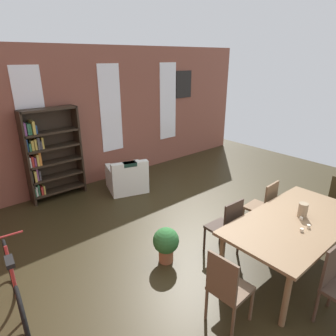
# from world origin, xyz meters

# --- Properties ---
(ground_plane) EXTENTS (9.83, 9.83, 0.00)m
(ground_plane) POSITION_xyz_m (0.00, 0.00, 0.00)
(ground_plane) COLOR #302815
(back_wall_brick) EXTENTS (8.56, 0.12, 3.09)m
(back_wall_brick) POSITION_xyz_m (0.00, 3.74, 1.54)
(back_wall_brick) COLOR brown
(back_wall_brick) RESTS_ON ground
(window_pane_0) EXTENTS (0.55, 0.02, 2.01)m
(window_pane_0) POSITION_xyz_m (-1.76, 3.67, 1.70)
(window_pane_0) COLOR white
(window_pane_1) EXTENTS (0.55, 0.02, 2.01)m
(window_pane_1) POSITION_xyz_m (0.00, 3.67, 1.70)
(window_pane_1) COLOR white
(window_pane_2) EXTENTS (0.55, 0.02, 2.01)m
(window_pane_2) POSITION_xyz_m (1.76, 3.67, 1.70)
(window_pane_2) COLOR white
(dining_table) EXTENTS (2.15, 1.10, 0.78)m
(dining_table) POSITION_xyz_m (0.08, -0.94, 0.70)
(dining_table) COLOR brown
(dining_table) RESTS_ON ground
(vase_on_table) EXTENTS (0.13, 0.13, 0.20)m
(vase_on_table) POSITION_xyz_m (0.24, -0.94, 0.88)
(vase_on_table) COLOR #998466
(vase_on_table) RESTS_ON dining_table
(tealight_candle_0) EXTENTS (0.04, 0.04, 0.04)m
(tealight_candle_0) POSITION_xyz_m (-0.13, -1.12, 0.80)
(tealight_candle_0) COLOR silver
(tealight_candle_0) RESTS_ON dining_table
(tealight_candle_1) EXTENTS (0.04, 0.04, 0.04)m
(tealight_candle_1) POSITION_xyz_m (0.15, -0.97, 0.79)
(tealight_candle_1) COLOR silver
(tealight_candle_1) RESTS_ON dining_table
(tealight_candle_2) EXTENTS (0.04, 0.04, 0.04)m
(tealight_candle_2) POSITION_xyz_m (0.02, -1.13, 0.80)
(tealight_candle_2) COLOR silver
(tealight_candle_2) RESTS_ON dining_table
(dining_chair_far_left) EXTENTS (0.41, 0.41, 0.95)m
(dining_chair_far_left) POSITION_xyz_m (-0.40, -0.16, 0.51)
(dining_chair_far_left) COLOR #362920
(dining_chair_far_left) RESTS_ON ground
(dining_chair_head_right) EXTENTS (0.42, 0.42, 0.95)m
(dining_chair_head_right) POSITION_xyz_m (1.53, -0.94, 0.51)
(dining_chair_head_right) COLOR #312714
(dining_chair_head_right) RESTS_ON ground
(dining_chair_far_right) EXTENTS (0.42, 0.42, 0.95)m
(dining_chair_far_right) POSITION_xyz_m (0.57, -0.16, 0.51)
(dining_chair_far_right) COLOR brown
(dining_chair_far_right) RESTS_ON ground
(dining_chair_head_left) EXTENTS (0.42, 0.42, 0.95)m
(dining_chair_head_left) POSITION_xyz_m (-1.36, -0.94, 0.51)
(dining_chair_head_left) COLOR brown
(dining_chair_head_left) RESTS_ON ground
(bookshelf_tall) EXTENTS (1.12, 0.32, 1.90)m
(bookshelf_tall) POSITION_xyz_m (-1.60, 3.49, 0.97)
(bookshelf_tall) COLOR #2D2319
(bookshelf_tall) RESTS_ON ground
(armchair_white) EXTENTS (1.01, 1.01, 0.75)m
(armchair_white) POSITION_xyz_m (-0.21, 2.79, 0.28)
(armchair_white) COLOR white
(armchair_white) RESTS_ON ground
(bicycle_second) EXTENTS (0.44, 1.70, 0.90)m
(bicycle_second) POSITION_xyz_m (-3.08, 0.71, 0.36)
(bicycle_second) COLOR black
(bicycle_second) RESTS_ON ground
(potted_plant_by_shelf) EXTENTS (0.38, 0.38, 0.55)m
(potted_plant_by_shelf) POSITION_xyz_m (-1.16, 0.32, 0.32)
(potted_plant_by_shelf) COLOR #9E6042
(potted_plant_by_shelf) RESTS_ON ground
(framed_picture) EXTENTS (0.56, 0.03, 0.72)m
(framed_picture) POSITION_xyz_m (2.33, 3.67, 2.12)
(framed_picture) COLOR black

